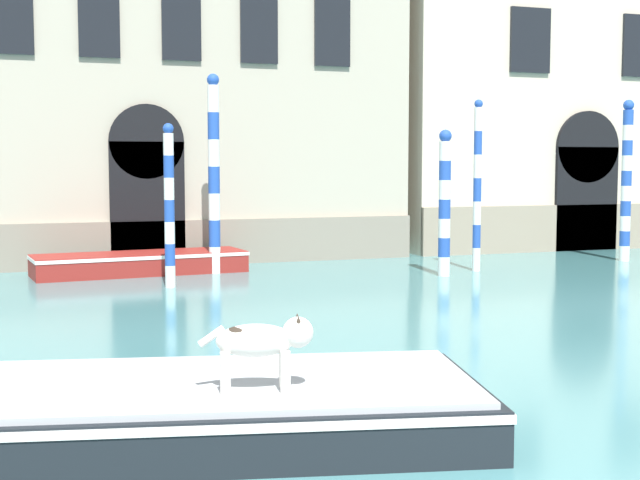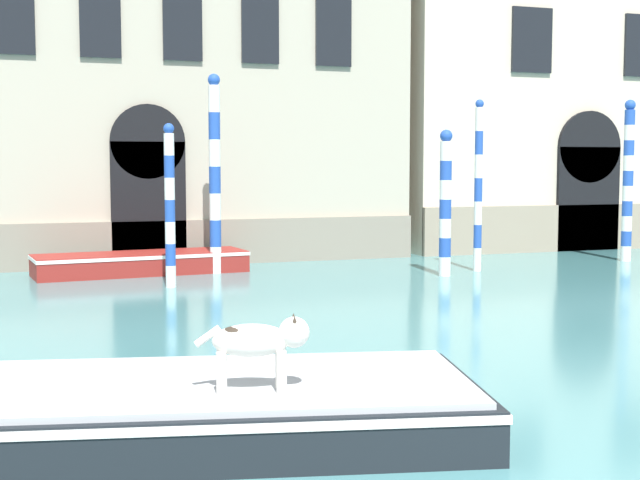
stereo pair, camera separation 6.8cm
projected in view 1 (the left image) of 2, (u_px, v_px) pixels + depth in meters
The scene contains 10 objects.
palazzo_left at pixel (161, 19), 25.02m from camera, with size 12.55×6.13×13.35m.
palazzo_right at pixel (580, 43), 29.58m from camera, with size 14.42×6.13×13.21m.
boat_foreground at pixel (155, 409), 8.46m from camera, with size 6.65×3.72×0.55m.
dog_on_deck at pixel (263, 341), 8.08m from camera, with size 1.03×0.47×0.70m.
boat_moored_near_palazzo at pixel (140, 263), 21.00m from camera, with size 5.07×1.92×0.50m.
mooring_pole_0 at pixel (445, 202), 20.51m from camera, with size 0.29×0.29×3.37m.
mooring_pole_1 at pixel (169, 205), 18.61m from camera, with size 0.22×0.22×3.44m.
mooring_pole_2 at pixel (626, 180), 23.62m from camera, with size 0.28×0.28×4.27m.
mooring_pole_3 at pixel (214, 173), 20.94m from camera, with size 0.28×0.28×4.69m.
mooring_pole_5 at pixel (477, 185), 21.41m from camera, with size 0.20×0.20×4.12m.
Camera 1 is at (-4.27, -3.37, 2.63)m, focal length 50.00 mm.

